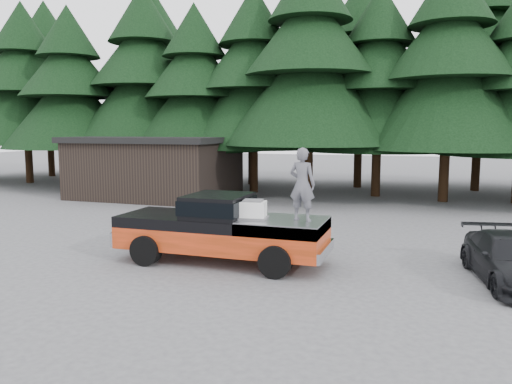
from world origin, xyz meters
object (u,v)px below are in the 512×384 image
(parked_car, at_px, (511,259))
(utility_building, at_px, (156,166))
(air_compressor, at_px, (253,211))
(man_on_bed, at_px, (302,184))
(pickup_truck, at_px, (222,239))

(parked_car, xyz_separation_m, utility_building, (-16.09, 11.12, 1.08))
(air_compressor, relative_size, man_on_bed, 0.34)
(pickup_truck, distance_m, air_compressor, 1.37)
(man_on_bed, xyz_separation_m, parked_car, (5.10, 0.48, -1.70))
(parked_car, height_order, utility_building, utility_building)
(man_on_bed, relative_size, utility_building, 0.23)
(pickup_truck, relative_size, man_on_bed, 3.12)
(parked_car, bearing_deg, air_compressor, 175.87)
(parked_car, bearing_deg, pickup_truck, 173.29)
(air_compressor, bearing_deg, parked_car, -2.07)
(pickup_truck, xyz_separation_m, parked_car, (7.39, 0.48, -0.08))
(parked_car, relative_size, utility_building, 0.48)
(pickup_truck, distance_m, parked_car, 7.41)
(pickup_truck, bearing_deg, man_on_bed, 0.05)
(parked_car, distance_m, utility_building, 19.59)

